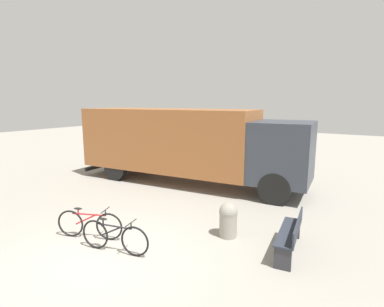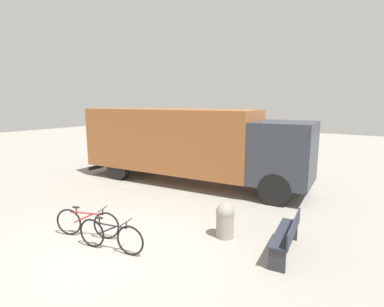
% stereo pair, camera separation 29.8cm
% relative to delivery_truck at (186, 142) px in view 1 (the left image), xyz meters
% --- Properties ---
extents(ground_plane, '(60.00, 60.00, 0.00)m').
position_rel_delivery_truck_xyz_m(ground_plane, '(1.83, -6.01, -1.72)').
color(ground_plane, gray).
extents(delivery_truck, '(9.64, 3.13, 3.03)m').
position_rel_delivery_truck_xyz_m(delivery_truck, '(0.00, 0.00, 0.00)').
color(delivery_truck, '#99592D').
rests_on(delivery_truck, ground).
extents(park_bench, '(0.61, 1.73, 0.82)m').
position_rel_delivery_truck_xyz_m(park_bench, '(5.21, -3.62, -1.24)').
color(park_bench, '#282D38').
rests_on(park_bench, ground).
extents(bicycle_near, '(1.61, 0.72, 0.77)m').
position_rel_delivery_truck_xyz_m(bicycle_near, '(0.82, -5.56, -1.35)').
color(bicycle_near, black).
rests_on(bicycle_near, ground).
extents(bicycle_middle, '(1.69, 0.52, 0.77)m').
position_rel_delivery_truck_xyz_m(bicycle_middle, '(1.87, -5.72, -1.35)').
color(bicycle_middle, black).
rests_on(bicycle_middle, ground).
extents(bollard_near_bench, '(0.46, 0.46, 0.88)m').
position_rel_delivery_truck_xyz_m(bollard_near_bench, '(3.67, -3.63, -1.25)').
color(bollard_near_bench, gray).
rests_on(bollard_near_bench, ground).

